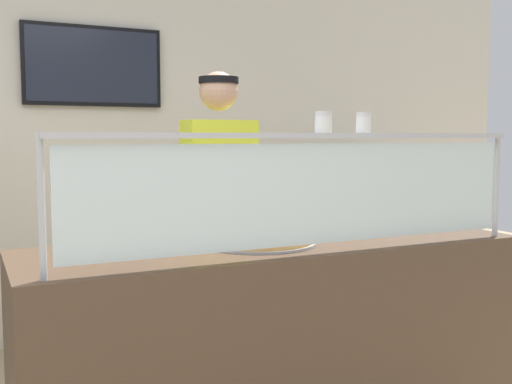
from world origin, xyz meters
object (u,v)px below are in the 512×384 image
(pepper_flake_shaker, at_px, (364,124))
(pizza_box_stack, at_px, (379,189))
(worker_figure, at_px, (220,211))
(pizza_server, at_px, (259,236))
(parmesan_shaker, at_px, (323,124))
(pizza_tray, at_px, (259,240))

(pepper_flake_shaker, xyz_separation_m, pizza_box_stack, (1.45, 1.79, -0.46))
(worker_figure, relative_size, pizza_box_stack, 3.49)
(pizza_server, relative_size, pizza_box_stack, 0.56)
(worker_figure, bearing_deg, parmesan_shaker, -88.90)
(parmesan_shaker, relative_size, pizza_box_stack, 0.17)
(parmesan_shaker, distance_m, pizza_box_stack, 2.47)
(pizza_tray, relative_size, pepper_flake_shaker, 5.86)
(pizza_server, distance_m, parmesan_shaker, 0.56)
(parmesan_shaker, xyz_separation_m, worker_figure, (-0.02, 1.01, -0.46))
(pizza_tray, bearing_deg, worker_figure, 80.79)
(parmesan_shaker, bearing_deg, pepper_flake_shaker, 0.00)
(pepper_flake_shaker, height_order, worker_figure, worker_figure)
(pizza_server, height_order, pepper_flake_shaker, pepper_flake_shaker)
(parmesan_shaker, distance_m, worker_figure, 1.11)
(pizza_server, distance_m, pizza_box_stack, 2.34)
(pizza_tray, bearing_deg, parmesan_shaker, -64.73)
(pizza_tray, distance_m, parmesan_shaker, 0.59)
(pepper_flake_shaker, relative_size, pizza_box_stack, 0.17)
(pizza_tray, xyz_separation_m, pizza_server, (-0.01, -0.02, 0.02))
(pizza_tray, bearing_deg, pizza_box_stack, 40.15)
(pizza_server, relative_size, parmesan_shaker, 3.34)
(pepper_flake_shaker, bearing_deg, pizza_server, 141.51)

